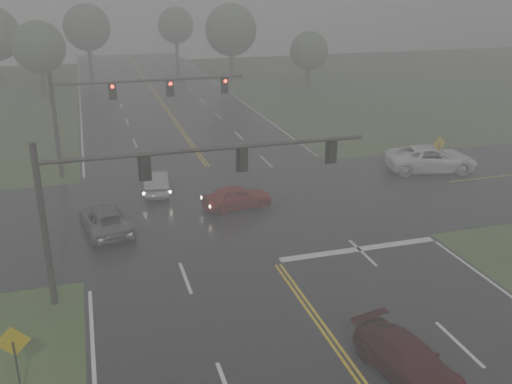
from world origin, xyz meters
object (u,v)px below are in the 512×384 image
object	(u,v)px
sedan_silver	(157,192)
signal_gantry_far	(116,101)
sedan_maroon	(406,376)
sedan_red	(237,208)
car_grey	(107,231)
signal_gantry_near	(152,182)
pickup_white	(430,171)

from	to	relation	value
sedan_silver	signal_gantry_far	size ratio (longest dim) A/B	0.33
sedan_maroon	sedan_red	distance (m)	16.76
sedan_red	signal_gantry_far	world-z (taller)	signal_gantry_far
car_grey	signal_gantry_near	distance (m)	8.75
sedan_red	sedan_maroon	bearing A→B (deg)	178.71
sedan_maroon	sedan_red	size ratio (longest dim) A/B	1.10
sedan_silver	car_grey	bearing A→B (deg)	63.22
sedan_red	signal_gantry_near	size ratio (longest dim) A/B	0.30
sedan_maroon	sedan_silver	size ratio (longest dim) A/B	1.04
car_grey	signal_gantry_near	bearing A→B (deg)	96.46
sedan_maroon	sedan_silver	xyz separation A→B (m)	(-5.94, 20.84, 0.00)
sedan_red	signal_gantry_far	size ratio (longest dim) A/B	0.31
signal_gantry_near	sedan_maroon	bearing A→B (deg)	-48.97
sedan_maroon	signal_gantry_near	xyz separation A→B (m)	(-7.43, 8.54, 5.00)
sedan_maroon	car_grey	bearing A→B (deg)	109.38
sedan_maroon	signal_gantry_far	distance (m)	27.31
sedan_maroon	pickup_white	world-z (taller)	pickup_white
pickup_white	signal_gantry_far	xyz separation A→B (m)	(-21.25, 6.07, 5.12)
sedan_maroon	signal_gantry_near	bearing A→B (deg)	119.28
sedan_red	pickup_white	distance (m)	15.42
sedan_red	car_grey	xyz separation A→B (m)	(-7.70, -1.21, 0.00)
signal_gantry_near	signal_gantry_far	size ratio (longest dim) A/B	1.06
signal_gantry_near	sedan_silver	bearing A→B (deg)	83.05
sedan_maroon	signal_gantry_far	world-z (taller)	signal_gantry_far
sedan_maroon	sedan_red	bearing A→B (deg)	83.88
car_grey	signal_gantry_far	distance (m)	11.54
sedan_silver	pickup_white	world-z (taller)	pickup_white
sedan_silver	sedan_maroon	bearing A→B (deg)	111.54
sedan_red	signal_gantry_far	bearing A→B (deg)	27.21
pickup_white	signal_gantry_near	world-z (taller)	signal_gantry_near
sedan_red	signal_gantry_near	distance (m)	11.17
sedan_red	car_grey	world-z (taller)	sedan_red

